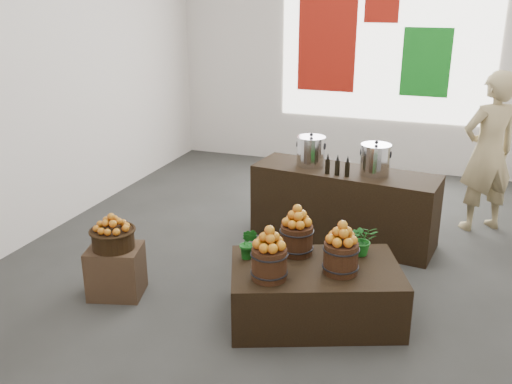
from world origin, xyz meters
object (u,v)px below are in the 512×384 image
(wicker_basket, at_px, (113,239))
(counter, at_px, (344,206))
(stock_pot_left, at_px, (311,152))
(shopper, at_px, (488,153))
(stock_pot_center, at_px, (375,160))
(crate, at_px, (116,271))
(display_table, at_px, (315,292))

(wicker_basket, distance_m, counter, 2.61)
(stock_pot_left, xyz_separation_m, shopper, (1.89, 0.83, -0.05))
(stock_pot_center, bearing_deg, counter, 172.51)
(crate, height_order, display_table, display_table)
(display_table, height_order, counter, counter)
(crate, distance_m, shopper, 4.34)
(counter, xyz_separation_m, shopper, (1.48, 0.89, 0.53))
(counter, bearing_deg, shopper, 38.48)
(crate, distance_m, wicker_basket, 0.33)
(wicker_basket, bearing_deg, shopper, 41.36)
(crate, height_order, wicker_basket, wicker_basket)
(display_table, bearing_deg, stock_pot_center, 61.56)
(crate, relative_size, wicker_basket, 1.25)
(display_table, xyz_separation_m, counter, (-0.10, 1.72, 0.17))
(display_table, relative_size, counter, 0.70)
(wicker_basket, xyz_separation_m, display_table, (1.84, 0.22, -0.32))
(crate, relative_size, shopper, 0.25)
(wicker_basket, height_order, shopper, shopper)
(display_table, relative_size, shopper, 0.76)
(display_table, height_order, stock_pot_left, stock_pot_left)
(crate, xyz_separation_m, counter, (1.74, 1.94, 0.18))
(stock_pot_center, distance_m, shopper, 1.48)
(counter, distance_m, shopper, 1.80)
(display_table, bearing_deg, wicker_basket, 165.84)
(crate, height_order, stock_pot_left, stock_pot_left)
(stock_pot_left, bearing_deg, counter, -7.49)
(stock_pot_left, distance_m, stock_pot_center, 0.74)
(wicker_basket, relative_size, display_table, 0.27)
(display_table, height_order, shopper, shopper)
(wicker_basket, relative_size, shopper, 0.20)
(crate, height_order, stock_pot_center, stock_pot_center)
(counter, height_order, stock_pot_left, stock_pot_left)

